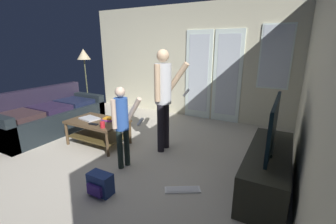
{
  "coord_description": "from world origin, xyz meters",
  "views": [
    {
      "loc": [
        2.36,
        -2.48,
        1.72
      ],
      "look_at": [
        0.85,
        0.31,
        0.79
      ],
      "focal_mm": 24.39,
      "sensor_mm": 36.0,
      "label": 1
    }
  ],
  "objects_px": {
    "coffee_table": "(98,127)",
    "floor_lamp": "(84,58)",
    "laptop_closed": "(90,118)",
    "tv_remote_black": "(93,124)",
    "leather_couch": "(49,117)",
    "person_adult": "(164,92)",
    "flat_screen_tv": "(273,126)",
    "book_stack": "(108,119)",
    "tv_stand": "(267,169)",
    "cup_near_edge": "(103,125)",
    "backpack": "(100,184)",
    "person_child": "(122,121)",
    "loose_keyboard": "(183,190)"
  },
  "relations": [
    {
      "from": "backpack",
      "to": "laptop_closed",
      "type": "xyz_separation_m",
      "value": [
        -1.25,
        1.06,
        0.33
      ]
    },
    {
      "from": "tv_remote_black",
      "to": "book_stack",
      "type": "height_order",
      "value": "book_stack"
    },
    {
      "from": "loose_keyboard",
      "to": "book_stack",
      "type": "xyz_separation_m",
      "value": [
        -1.75,
        0.64,
        0.46
      ]
    },
    {
      "from": "laptop_closed",
      "to": "tv_remote_black",
      "type": "xyz_separation_m",
      "value": [
        0.29,
        -0.18,
        -0.0
      ]
    },
    {
      "from": "person_adult",
      "to": "floor_lamp",
      "type": "height_order",
      "value": "person_adult"
    },
    {
      "from": "tv_remote_black",
      "to": "person_child",
      "type": "bearing_deg",
      "value": -21.8
    },
    {
      "from": "laptop_closed",
      "to": "tv_remote_black",
      "type": "distance_m",
      "value": 0.34
    },
    {
      "from": "leather_couch",
      "to": "flat_screen_tv",
      "type": "distance_m",
      "value": 4.2
    },
    {
      "from": "loose_keyboard",
      "to": "tv_remote_black",
      "type": "distance_m",
      "value": 1.9
    },
    {
      "from": "loose_keyboard",
      "to": "tv_remote_black",
      "type": "relative_size",
      "value": 2.61
    },
    {
      "from": "loose_keyboard",
      "to": "cup_near_edge",
      "type": "distance_m",
      "value": 1.68
    },
    {
      "from": "tv_stand",
      "to": "loose_keyboard",
      "type": "height_order",
      "value": "tv_stand"
    },
    {
      "from": "floor_lamp",
      "to": "book_stack",
      "type": "height_order",
      "value": "floor_lamp"
    },
    {
      "from": "floor_lamp",
      "to": "tv_remote_black",
      "type": "relative_size",
      "value": 9.62
    },
    {
      "from": "floor_lamp",
      "to": "loose_keyboard",
      "type": "bearing_deg",
      "value": -27.81
    },
    {
      "from": "coffee_table",
      "to": "loose_keyboard",
      "type": "bearing_deg",
      "value": -15.78
    },
    {
      "from": "leather_couch",
      "to": "cup_near_edge",
      "type": "xyz_separation_m",
      "value": [
        1.72,
        -0.23,
        0.19
      ]
    },
    {
      "from": "tv_stand",
      "to": "cup_near_edge",
      "type": "xyz_separation_m",
      "value": [
        -2.46,
        -0.28,
        0.25
      ]
    },
    {
      "from": "coffee_table",
      "to": "person_child",
      "type": "relative_size",
      "value": 0.87
    },
    {
      "from": "backpack",
      "to": "loose_keyboard",
      "type": "distance_m",
      "value": 1.0
    },
    {
      "from": "laptop_closed",
      "to": "flat_screen_tv",
      "type": "bearing_deg",
      "value": 11.05
    },
    {
      "from": "tv_stand",
      "to": "person_child",
      "type": "relative_size",
      "value": 1.34
    },
    {
      "from": "loose_keyboard",
      "to": "cup_near_edge",
      "type": "bearing_deg",
      "value": 168.65
    },
    {
      "from": "person_adult",
      "to": "tv_remote_black",
      "type": "height_order",
      "value": "person_adult"
    },
    {
      "from": "floor_lamp",
      "to": "laptop_closed",
      "type": "relative_size",
      "value": 4.98
    },
    {
      "from": "coffee_table",
      "to": "floor_lamp",
      "type": "distance_m",
      "value": 2.45
    },
    {
      "from": "leather_couch",
      "to": "person_adult",
      "type": "xyz_separation_m",
      "value": [
        2.51,
        0.36,
        0.69
      ]
    },
    {
      "from": "tv_stand",
      "to": "flat_screen_tv",
      "type": "bearing_deg",
      "value": 114.6
    },
    {
      "from": "tv_stand",
      "to": "laptop_closed",
      "type": "xyz_separation_m",
      "value": [
        -2.98,
        -0.06,
        0.21
      ]
    },
    {
      "from": "floor_lamp",
      "to": "loose_keyboard",
      "type": "distance_m",
      "value": 4.34
    },
    {
      "from": "coffee_table",
      "to": "person_adult",
      "type": "xyz_separation_m",
      "value": [
        1.14,
        0.37,
        0.67
      ]
    },
    {
      "from": "coffee_table",
      "to": "book_stack",
      "type": "height_order",
      "value": "book_stack"
    },
    {
      "from": "leather_couch",
      "to": "book_stack",
      "type": "height_order",
      "value": "leather_couch"
    },
    {
      "from": "flat_screen_tv",
      "to": "person_adult",
      "type": "distance_m",
      "value": 1.7
    },
    {
      "from": "laptop_closed",
      "to": "book_stack",
      "type": "bearing_deg",
      "value": 27.26
    },
    {
      "from": "laptop_closed",
      "to": "cup_near_edge",
      "type": "xyz_separation_m",
      "value": [
        0.52,
        -0.22,
        0.04
      ]
    },
    {
      "from": "tv_remote_black",
      "to": "laptop_closed",
      "type": "bearing_deg",
      "value": 140.9
    },
    {
      "from": "cup_near_edge",
      "to": "tv_remote_black",
      "type": "distance_m",
      "value": 0.24
    },
    {
      "from": "flat_screen_tv",
      "to": "laptop_closed",
      "type": "bearing_deg",
      "value": -178.69
    },
    {
      "from": "tv_remote_black",
      "to": "backpack",
      "type": "bearing_deg",
      "value": -48.46
    },
    {
      "from": "laptop_closed",
      "to": "coffee_table",
      "type": "bearing_deg",
      "value": 12.72
    },
    {
      "from": "person_adult",
      "to": "cup_near_edge",
      "type": "relative_size",
      "value": 16.73
    },
    {
      "from": "loose_keyboard",
      "to": "flat_screen_tv",
      "type": "bearing_deg",
      "value": 34.17
    },
    {
      "from": "person_adult",
      "to": "cup_near_edge",
      "type": "bearing_deg",
      "value": -143.34
    },
    {
      "from": "floor_lamp",
      "to": "tv_remote_black",
      "type": "height_order",
      "value": "floor_lamp"
    },
    {
      "from": "person_adult",
      "to": "floor_lamp",
      "type": "distance_m",
      "value": 3.06
    },
    {
      "from": "floor_lamp",
      "to": "book_stack",
      "type": "xyz_separation_m",
      "value": [
        1.88,
        -1.28,
        -0.94
      ]
    },
    {
      "from": "backpack",
      "to": "laptop_closed",
      "type": "bearing_deg",
      "value": 139.92
    },
    {
      "from": "flat_screen_tv",
      "to": "book_stack",
      "type": "bearing_deg",
      "value": 179.12
    },
    {
      "from": "leather_couch",
      "to": "tv_stand",
      "type": "relative_size",
      "value": 1.34
    }
  ]
}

